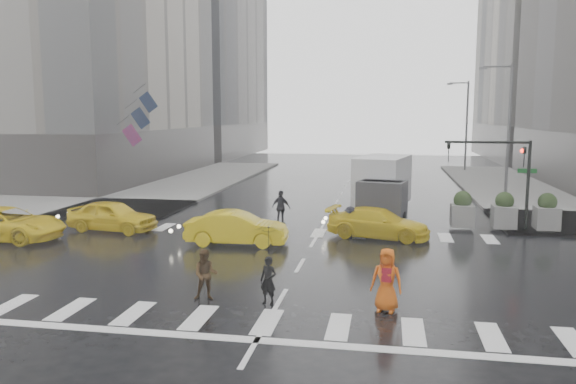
% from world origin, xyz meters
% --- Properties ---
extents(ground, '(120.00, 120.00, 0.00)m').
position_xyz_m(ground, '(0.00, 0.00, 0.00)').
color(ground, black).
rests_on(ground, ground).
extents(sidewalk_nw, '(35.00, 35.00, 0.15)m').
position_xyz_m(sidewalk_nw, '(-19.50, 17.50, 0.07)').
color(sidewalk_nw, slate).
rests_on(sidewalk_nw, ground).
extents(building_nw_far, '(26.05, 26.05, 44.00)m').
position_xyz_m(building_nw_far, '(-29.00, 56.00, 20.19)').
color(building_nw_far, '#605D58').
rests_on(building_nw_far, ground).
extents(road_markings, '(18.00, 48.00, 0.01)m').
position_xyz_m(road_markings, '(0.00, 0.00, 0.01)').
color(road_markings, silver).
rests_on(road_markings, ground).
extents(traffic_signal_pole, '(4.45, 0.42, 4.50)m').
position_xyz_m(traffic_signal_pole, '(9.01, 8.01, 3.22)').
color(traffic_signal_pole, black).
rests_on(traffic_signal_pole, ground).
extents(street_lamp_near, '(2.15, 0.22, 9.00)m').
position_xyz_m(street_lamp_near, '(10.87, 18.00, 4.95)').
color(street_lamp_near, '#59595B').
rests_on(street_lamp_near, ground).
extents(street_lamp_far, '(2.15, 0.22, 9.00)m').
position_xyz_m(street_lamp_far, '(10.87, 38.00, 4.95)').
color(street_lamp_far, '#59595B').
rests_on(street_lamp_far, ground).
extents(planter_west, '(1.10, 1.10, 1.80)m').
position_xyz_m(planter_west, '(7.00, 8.20, 0.98)').
color(planter_west, slate).
rests_on(planter_west, ground).
extents(planter_mid, '(1.10, 1.10, 1.80)m').
position_xyz_m(planter_mid, '(9.00, 8.20, 0.98)').
color(planter_mid, slate).
rests_on(planter_mid, ground).
extents(planter_east, '(1.10, 1.10, 1.80)m').
position_xyz_m(planter_east, '(11.00, 8.20, 0.98)').
color(planter_east, slate).
rests_on(planter_east, ground).
extents(flag_cluster, '(2.87, 3.06, 4.69)m').
position_xyz_m(flag_cluster, '(-15.08, 18.50, 5.64)').
color(flag_cluster, '#59595B').
rests_on(flag_cluster, ground).
extents(pedestrian_black, '(1.20, 1.21, 2.43)m').
position_xyz_m(pedestrian_black, '(-0.29, -4.49, 1.68)').
color(pedestrian_black, black).
rests_on(pedestrian_black, ground).
extents(pedestrian_brown, '(0.88, 0.75, 1.60)m').
position_xyz_m(pedestrian_brown, '(-2.30, -4.45, 0.80)').
color(pedestrian_brown, '#3F2B16').
rests_on(pedestrian_brown, ground).
extents(pedestrian_orange, '(1.02, 0.76, 1.89)m').
position_xyz_m(pedestrian_orange, '(3.27, -4.51, 0.95)').
color(pedestrian_orange, '#D8560F').
rests_on(pedestrian_orange, ground).
extents(pedestrian_far_a, '(1.20, 0.91, 1.81)m').
position_xyz_m(pedestrian_far_a, '(-2.19, 7.73, 0.90)').
color(pedestrian_far_a, black).
rests_on(pedestrian_far_a, ground).
extents(pedestrian_far_b, '(1.07, 1.03, 1.48)m').
position_xyz_m(pedestrian_far_b, '(1.57, 5.24, 0.74)').
color(pedestrian_far_b, black).
rests_on(pedestrian_far_b, ground).
extents(taxi_front, '(4.69, 2.40, 1.53)m').
position_xyz_m(taxi_front, '(-10.15, 4.71, 0.76)').
color(taxi_front, yellow).
rests_on(taxi_front, ground).
extents(taxi_mid, '(4.58, 1.82, 1.48)m').
position_xyz_m(taxi_mid, '(-3.31, 2.96, 0.74)').
color(taxi_mid, yellow).
rests_on(taxi_mid, ground).
extents(taxi_rear, '(4.55, 2.82, 1.39)m').
position_xyz_m(taxi_rear, '(2.87, 5.44, 0.69)').
color(taxi_rear, yellow).
rests_on(taxi_rear, ground).
extents(taxi_far, '(4.86, 2.61, 1.50)m').
position_xyz_m(taxi_far, '(-14.02, 2.00, 0.75)').
color(taxi_far, yellow).
rests_on(taxi_far, ground).
extents(box_truck, '(2.40, 6.41, 3.40)m').
position_xyz_m(box_truck, '(3.00, 10.22, 1.82)').
color(box_truck, silver).
rests_on(box_truck, ground).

